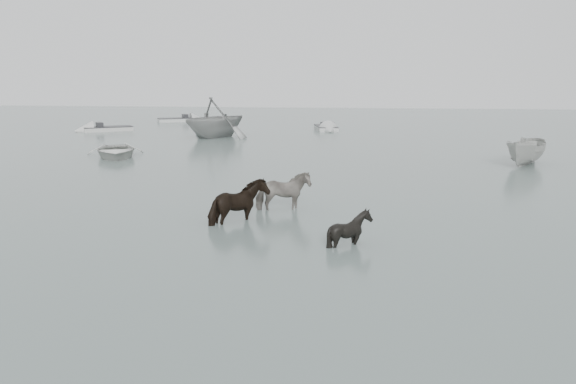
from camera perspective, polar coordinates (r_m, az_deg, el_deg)
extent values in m
plane|color=#53625D|center=(16.38, 2.73, -3.92)|extent=(140.00, 140.00, 0.00)
imported|color=black|center=(18.69, -0.51, 0.42)|extent=(1.97, 1.32, 1.52)
imported|color=black|center=(17.15, -4.93, -0.41)|extent=(1.78, 1.95, 1.65)
imported|color=black|center=(14.95, 6.32, -2.98)|extent=(1.23, 1.11, 1.26)
imported|color=beige|center=(33.07, -17.14, 4.21)|extent=(4.71, 5.34, 0.92)
imported|color=gray|center=(42.69, -7.37, 7.63)|extent=(7.39, 7.68, 3.12)
imported|color=#A4A4A0|center=(31.04, 23.10, 3.91)|extent=(3.26, 4.13, 1.52)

